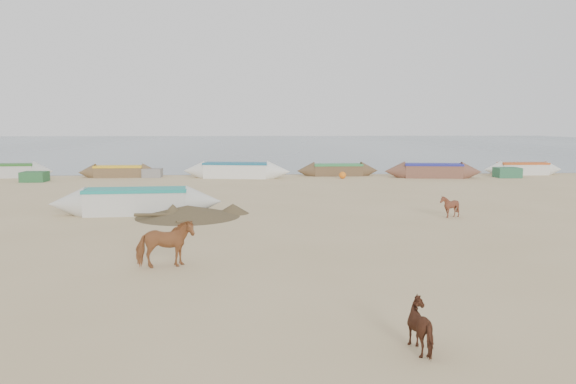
{
  "coord_description": "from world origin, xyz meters",
  "views": [
    {
      "loc": [
        -1.16,
        -16.03,
        3.45
      ],
      "look_at": [
        0.0,
        4.0,
        1.0
      ],
      "focal_mm": 35.0,
      "sensor_mm": 36.0,
      "label": 1
    }
  ],
  "objects_px": {
    "calf_front": "(450,206)",
    "calf_right": "(426,326)",
    "near_canoe": "(136,201)",
    "cow_adult": "(165,244)"
  },
  "relations": [
    {
      "from": "near_canoe",
      "to": "calf_right",
      "type": "bearing_deg",
      "value": -65.93
    },
    {
      "from": "calf_front",
      "to": "calf_right",
      "type": "bearing_deg",
      "value": -6.55
    },
    {
      "from": "calf_front",
      "to": "near_canoe",
      "type": "bearing_deg",
      "value": -82.98
    },
    {
      "from": "calf_front",
      "to": "cow_adult",
      "type": "bearing_deg",
      "value": -39.98
    },
    {
      "from": "cow_adult",
      "to": "calf_front",
      "type": "distance_m",
      "value": 11.48
    },
    {
      "from": "calf_front",
      "to": "calf_right",
      "type": "distance_m",
      "value": 12.81
    },
    {
      "from": "cow_adult",
      "to": "calf_front",
      "type": "height_order",
      "value": "cow_adult"
    },
    {
      "from": "calf_front",
      "to": "near_canoe",
      "type": "distance_m",
      "value": 11.8
    },
    {
      "from": "calf_front",
      "to": "near_canoe",
      "type": "height_order",
      "value": "near_canoe"
    },
    {
      "from": "cow_adult",
      "to": "calf_right",
      "type": "relative_size",
      "value": 1.78
    }
  ]
}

